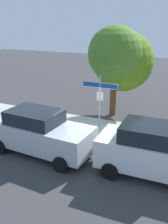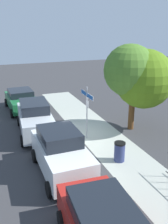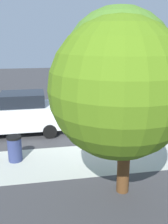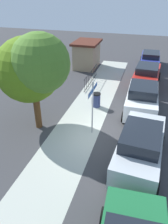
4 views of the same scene
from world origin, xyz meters
name	(u,v)px [view 4 (image 4 of 4)]	position (x,y,z in m)	size (l,w,h in m)	color
ground_plane	(97,139)	(0.00, 0.00, 0.00)	(60.00, 60.00, 0.00)	#38383A
sidewalk_strip	(84,117)	(2.00, 1.30, 0.00)	(24.00, 2.60, 0.00)	#A8ADA1
street_sign	(93,99)	(0.51, 0.40, 2.12)	(1.77, 0.07, 3.06)	#9EA0A5
shade_tree	(34,68)	(0.50, 3.57, 3.43)	(3.53, 4.15, 5.30)	#56351A
car_silver	(140,146)	(-1.25, -2.26, 0.97)	(4.75, 2.29, 1.93)	#B5BCC1
car_white	(142,99)	(3.55, -2.03, 1.00)	(4.23, 2.09, 1.99)	white
car_red	(147,75)	(8.35, -2.11, 0.88)	(4.65, 2.29, 1.73)	#B22019
car_blue	(150,59)	(13.15, -2.23, 0.81)	(4.45, 1.98, 1.56)	#2A3492
iron_fence	(91,77)	(7.34, 2.30, 0.56)	(4.05, 0.04, 1.07)	black
utility_shed	(87,54)	(11.37, 3.80, 1.30)	(3.28, 2.37, 2.54)	#998466
trash_bin	(96,100)	(3.56, 0.90, 0.49)	(0.55, 0.55, 0.98)	navy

